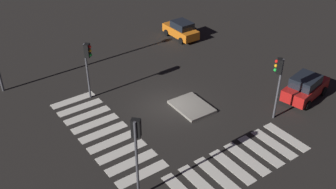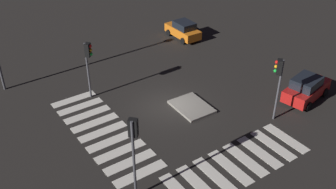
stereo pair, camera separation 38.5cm
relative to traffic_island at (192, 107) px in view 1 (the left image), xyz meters
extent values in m
plane|color=black|center=(-1.05, -1.26, -0.09)|extent=(80.00, 80.00, 0.00)
cube|color=gray|center=(0.00, 0.00, 0.00)|extent=(2.94, 2.24, 0.18)
cube|color=red|center=(3.64, 7.42, 0.61)|extent=(2.50, 4.30, 0.83)
cube|color=black|center=(3.69, 7.18, 1.36)|extent=(1.95, 2.34, 0.67)
cylinder|color=black|center=(2.56, 8.49, 0.24)|extent=(0.36, 0.68, 0.65)
cylinder|color=black|center=(4.23, 8.82, 0.24)|extent=(0.36, 0.68, 0.65)
cylinder|color=black|center=(3.06, 6.03, 0.24)|extent=(0.36, 0.68, 0.65)
cylinder|color=black|center=(4.72, 6.36, 0.24)|extent=(0.36, 0.68, 0.65)
sphere|color=#F2EABF|center=(2.79, 9.27, 0.61)|extent=(0.22, 0.22, 0.22)
sphere|color=#F2EABF|center=(3.72, 9.46, 0.61)|extent=(0.22, 0.22, 0.22)
cube|color=orange|center=(-9.91, 6.52, 0.56)|extent=(3.76, 1.63, 0.77)
cube|color=black|center=(-9.68, 6.52, 1.25)|extent=(1.93, 1.47, 0.62)
cylinder|color=black|center=(-11.08, 5.74, 0.21)|extent=(0.60, 0.22, 0.60)
cylinder|color=black|center=(-11.07, 7.32, 0.21)|extent=(0.60, 0.22, 0.60)
cylinder|color=black|center=(-8.75, 5.73, 0.21)|extent=(0.60, 0.22, 0.60)
cylinder|color=black|center=(-8.75, 7.31, 0.21)|extent=(0.60, 0.22, 0.60)
sphere|color=#F2EABF|center=(-11.75, 6.09, 0.56)|extent=(0.20, 0.20, 0.20)
sphere|color=#F2EABF|center=(-11.75, 6.97, 0.56)|extent=(0.20, 0.20, 0.20)
cylinder|color=#47474C|center=(-5.27, -5.11, 2.03)|extent=(0.14, 0.14, 4.23)
cube|color=black|center=(-5.14, -4.99, 3.66)|extent=(0.53, 0.54, 0.96)
sphere|color=red|center=(-4.99, -4.86, 3.96)|extent=(0.22, 0.22, 0.22)
sphere|color=orange|center=(-4.99, -4.86, 3.66)|extent=(0.22, 0.22, 0.22)
sphere|color=green|center=(-4.99, -4.86, 3.36)|extent=(0.22, 0.22, 0.22)
cylinder|color=#47474C|center=(4.79, -7.30, 2.28)|extent=(0.14, 0.14, 4.73)
cube|color=black|center=(4.67, -7.17, 4.16)|extent=(0.54, 0.54, 0.96)
sphere|color=red|center=(4.53, -7.02, 4.46)|extent=(0.22, 0.22, 0.22)
sphere|color=orange|center=(4.53, -7.02, 4.16)|extent=(0.22, 0.22, 0.22)
sphere|color=green|center=(4.53, -7.02, 3.86)|extent=(0.22, 0.22, 0.22)
cylinder|color=#47474C|center=(4.10, 3.69, 2.09)|extent=(0.14, 0.14, 4.36)
cube|color=black|center=(3.97, 3.57, 3.79)|extent=(0.54, 0.54, 0.96)
sphere|color=red|center=(3.83, 3.43, 4.09)|extent=(0.22, 0.22, 0.22)
sphere|color=orange|center=(3.83, 3.43, 3.79)|extent=(0.22, 0.22, 0.22)
sphere|color=green|center=(3.83, 3.43, 3.49)|extent=(0.22, 0.22, 0.22)
cube|color=silver|center=(-5.65, -6.29, -0.08)|extent=(0.70, 3.20, 0.02)
cube|color=silver|center=(-4.50, -6.29, -0.08)|extent=(0.70, 3.20, 0.02)
cube|color=silver|center=(-3.35, -6.29, -0.08)|extent=(0.70, 3.20, 0.02)
cube|color=silver|center=(-2.20, -6.29, -0.08)|extent=(0.70, 3.20, 0.02)
cube|color=silver|center=(-1.05, -6.29, -0.08)|extent=(0.70, 3.20, 0.02)
cube|color=silver|center=(0.10, -6.29, -0.08)|extent=(0.70, 3.20, 0.02)
cube|color=silver|center=(1.25, -6.29, -0.08)|extent=(0.70, 3.20, 0.02)
cube|color=silver|center=(2.40, -6.29, -0.08)|extent=(0.70, 3.20, 0.02)
cube|color=silver|center=(3.55, -6.29, -0.08)|extent=(0.70, 3.20, 0.02)
cube|color=silver|center=(5.99, -4.14, -0.08)|extent=(3.20, 0.70, 0.02)
cube|color=silver|center=(5.99, -2.99, -0.08)|extent=(3.20, 0.70, 0.02)
cube|color=silver|center=(5.99, -1.84, -0.08)|extent=(3.20, 0.70, 0.02)
cube|color=silver|center=(5.99, -0.69, -0.08)|extent=(3.20, 0.70, 0.02)
cube|color=silver|center=(5.99, 0.46, -0.08)|extent=(3.20, 0.70, 0.02)
cube|color=silver|center=(5.99, 1.61, -0.08)|extent=(3.20, 0.70, 0.02)
cube|color=silver|center=(5.99, 2.76, -0.08)|extent=(3.20, 0.70, 0.02)
camera|label=1|loc=(17.31, -14.39, 15.13)|focal=41.88mm
camera|label=2|loc=(17.54, -14.07, 15.13)|focal=41.88mm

